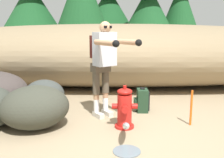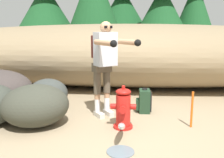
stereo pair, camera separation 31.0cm
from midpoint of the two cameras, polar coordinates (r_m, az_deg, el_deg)
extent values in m
cube|color=#998466|center=(4.04, 3.53, -12.37)|extent=(56.00, 56.00, 0.04)
ellipsoid|color=#897556|center=(7.23, 4.23, 5.37)|extent=(15.47, 3.20, 1.72)
cylinder|color=red|center=(4.26, 4.60, -10.52)|extent=(0.32, 0.32, 0.04)
cylinder|color=red|center=(4.17, 4.66, -6.98)|extent=(0.23, 0.23, 0.51)
ellipsoid|color=red|center=(4.08, 4.73, -2.88)|extent=(0.25, 0.25, 0.10)
cylinder|color=red|center=(4.07, 4.75, -1.86)|extent=(0.06, 0.06, 0.05)
cylinder|color=red|center=(4.15, 2.43, -6.13)|extent=(0.09, 0.09, 0.09)
cylinder|color=red|center=(4.15, 6.93, -6.20)|extent=(0.09, 0.09, 0.09)
cylinder|color=red|center=(4.00, 4.67, -6.87)|extent=(0.11, 0.09, 0.11)
ellipsoid|color=silver|center=(3.72, 4.62, -10.51)|extent=(0.10, 0.72, 0.36)
cylinder|color=slate|center=(3.50, 4.55, -15.90)|extent=(0.37, 0.37, 0.01)
cube|color=beige|center=(4.82, 1.06, -7.57)|extent=(0.23, 0.27, 0.09)
cylinder|color=white|center=(4.82, 0.69, -5.51)|extent=(0.10, 0.10, 0.24)
cylinder|color=tan|center=(4.77, 0.70, -3.57)|extent=(0.10, 0.10, 0.10)
cylinder|color=brown|center=(4.71, 0.70, -0.48)|extent=(0.13, 0.13, 0.43)
cube|color=beige|center=(4.72, -1.02, -7.97)|extent=(0.23, 0.27, 0.09)
cylinder|color=white|center=(4.72, -1.39, -5.87)|extent=(0.10, 0.10, 0.24)
cylinder|color=tan|center=(4.67, -1.40, -3.89)|extent=(0.10, 0.10, 0.10)
cylinder|color=brown|center=(4.61, -1.42, -0.74)|extent=(0.13, 0.13, 0.43)
cube|color=brown|center=(4.61, -0.35, 2.61)|extent=(0.38, 0.35, 0.16)
cube|color=#B7BCC6|center=(4.46, 0.52, 6.71)|extent=(0.43, 0.40, 0.58)
cube|color=#511E19|center=(4.63, -0.77, 7.24)|extent=(0.32, 0.29, 0.40)
sphere|color=tan|center=(4.43, 0.67, 11.48)|extent=(0.20, 0.20, 0.20)
cube|color=black|center=(4.36, 1.26, 11.54)|extent=(0.13, 0.10, 0.04)
cylinder|color=tan|center=(4.27, 5.69, 8.21)|extent=(0.41, 0.52, 0.09)
sphere|color=black|center=(4.05, 7.97, 7.99)|extent=(0.11, 0.11, 0.11)
cylinder|color=tan|center=(4.02, 0.58, 8.08)|extent=(0.41, 0.52, 0.09)
sphere|color=black|center=(3.79, 2.72, 7.87)|extent=(0.11, 0.11, 0.11)
cube|color=#1E3823|center=(5.01, 9.03, -4.87)|extent=(0.20, 0.30, 0.44)
cube|color=#1E3823|center=(5.02, 7.52, -5.59)|extent=(0.06, 0.21, 0.20)
torus|color=black|center=(4.95, 9.12, -2.20)|extent=(0.10, 0.10, 0.02)
cube|color=black|center=(4.94, 10.45, -5.14)|extent=(0.03, 0.05, 0.37)
cube|color=black|center=(5.10, 10.24, -4.62)|extent=(0.03, 0.05, 0.37)
ellipsoid|color=#393B30|center=(4.37, -14.80, -5.77)|extent=(1.39, 1.30, 0.70)
ellipsoid|color=#3B3F3C|center=(5.31, -12.48, -3.19)|extent=(1.13, 1.14, 0.60)
cylinder|color=#47331E|center=(13.02, -13.61, 6.78)|extent=(0.36, 0.36, 1.30)
cone|color=#194C23|center=(13.02, -13.99, 14.92)|extent=(2.97, 2.97, 2.40)
cylinder|color=#47331E|center=(11.41, -3.16, 7.16)|extent=(0.26, 0.26, 1.57)
cylinder|color=#47331E|center=(14.54, 2.82, 8.04)|extent=(0.33, 0.33, 1.57)
cone|color=#194C23|center=(14.55, 2.90, 15.49)|extent=(2.73, 2.73, 2.21)
cylinder|color=#47331E|center=(12.72, 11.43, 6.22)|extent=(0.34, 0.34, 1.06)
cone|color=#194C23|center=(12.70, 11.75, 14.32)|extent=(2.80, 2.80, 2.53)
cylinder|color=#47331E|center=(13.93, 18.09, 6.29)|extent=(0.27, 0.27, 1.05)
cone|color=#194C23|center=(13.91, 18.60, 14.46)|extent=(2.25, 2.25, 2.92)
cylinder|color=#E55914|center=(4.42, 19.37, -6.48)|extent=(0.04, 0.04, 0.60)
camera|label=1|loc=(0.16, -87.96, 0.41)|focal=40.95mm
camera|label=2|loc=(0.16, 92.04, -0.41)|focal=40.95mm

